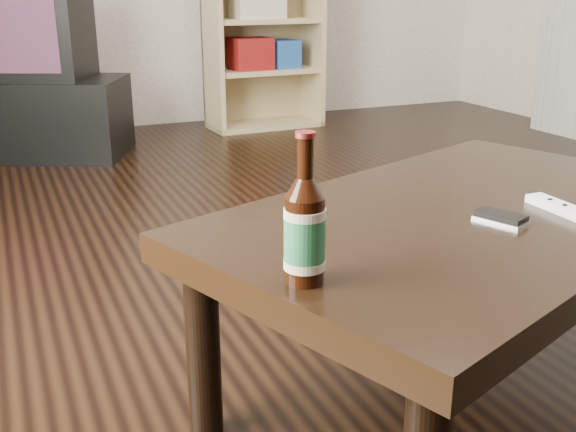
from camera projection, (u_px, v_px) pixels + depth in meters
name	position (u px, v px, depth m)	size (l,w,h in m)	color
floor	(408.00, 273.00, 2.36)	(5.00, 6.00, 0.01)	black
tv_stand	(27.00, 117.00, 3.94)	(1.12, 0.56, 0.45)	black
tv	(15.00, 26.00, 3.77)	(0.90, 0.76, 0.58)	black
bookshelf	(261.00, 16.00, 4.59)	(0.80, 0.39, 1.46)	#A38957
coffee_table	(467.00, 233.00, 1.54)	(1.44, 1.13, 0.47)	black
beer_bottle	(305.00, 231.00, 1.11)	(0.08, 0.08, 0.26)	black
phone	(501.00, 218.00, 1.42)	(0.09, 0.12, 0.02)	silver
remote	(558.00, 207.00, 1.49)	(0.05, 0.16, 0.02)	white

